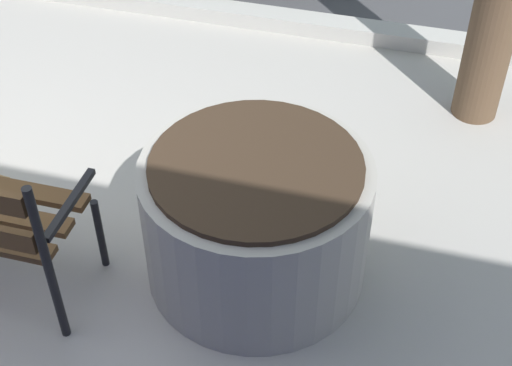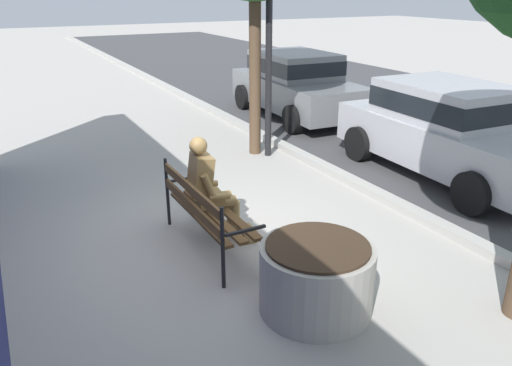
% 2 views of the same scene
% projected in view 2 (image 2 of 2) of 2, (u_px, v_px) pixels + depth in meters
% --- Properties ---
extents(ground_plane, '(80.00, 80.00, 0.00)m').
position_uv_depth(ground_plane, '(205.00, 240.00, 6.43)').
color(ground_plane, '#ADA8A0').
extents(curb_stone, '(60.00, 0.20, 0.12)m').
position_uv_depth(curb_stone, '(380.00, 195.00, 7.67)').
color(curb_stone, '#B2AFA8').
rests_on(curb_stone, ground).
extents(park_bench, '(1.81, 0.54, 0.95)m').
position_uv_depth(park_bench, '(204.00, 209.00, 6.02)').
color(park_bench, brown).
rests_on(park_bench, ground).
extents(bronze_statue_seated, '(0.68, 0.77, 1.37)m').
position_uv_depth(bronze_statue_seated, '(212.00, 190.00, 6.25)').
color(bronze_statue_seated, olive).
rests_on(bronze_statue_seated, ground).
extents(concrete_planter, '(1.13, 1.13, 0.72)m').
position_uv_depth(concrete_planter, '(316.00, 277.00, 4.95)').
color(concrete_planter, '#A8A399').
rests_on(concrete_planter, ground).
extents(parked_car_grey, '(4.17, 2.06, 1.56)m').
position_uv_depth(parked_car_grey, '(296.00, 82.00, 12.33)').
color(parked_car_grey, slate).
rests_on(parked_car_grey, ground).
extents(parked_car_silver, '(4.17, 2.06, 1.56)m').
position_uv_depth(parked_car_silver, '(449.00, 127.00, 8.39)').
color(parked_car_silver, '#B7B7BC').
rests_on(parked_car_silver, ground).
extents(lamp_post, '(0.32, 0.32, 3.90)m').
position_uv_depth(lamp_post, '(269.00, 16.00, 8.76)').
color(lamp_post, black).
rests_on(lamp_post, ground).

